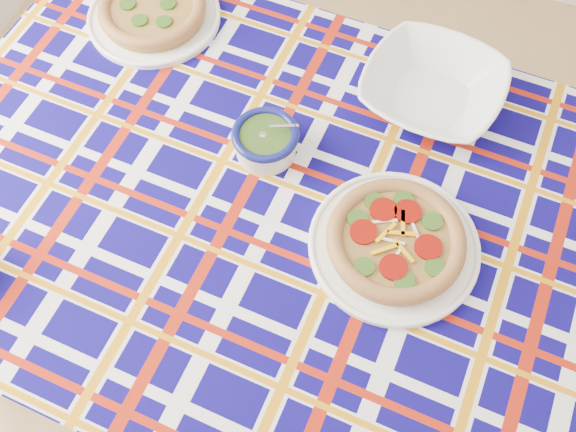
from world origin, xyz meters
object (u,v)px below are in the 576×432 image
(dining_table, at_px, (313,236))
(serving_bowl, at_px, (432,89))
(main_focaccia_plate, at_px, (396,240))
(pesto_bowl, at_px, (265,140))

(dining_table, bearing_deg, serving_bowl, 72.23)
(dining_table, relative_size, main_focaccia_plate, 5.17)
(main_focaccia_plate, distance_m, pesto_bowl, 0.33)
(dining_table, distance_m, serving_bowl, 0.40)
(dining_table, xyz_separation_m, serving_bowl, (0.14, 0.36, 0.12))
(serving_bowl, bearing_deg, pesto_bowl, -139.85)
(dining_table, relative_size, serving_bowl, 5.88)
(pesto_bowl, bearing_deg, main_focaccia_plate, -22.76)
(main_focaccia_plate, bearing_deg, serving_bowl, 92.73)
(main_focaccia_plate, height_order, pesto_bowl, pesto_bowl)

